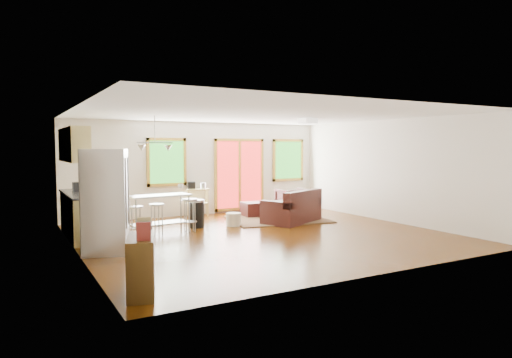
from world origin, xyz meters
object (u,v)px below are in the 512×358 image
island (160,207)px  kitchen_cart (197,192)px  armchair (293,200)px  coffee_table (287,204)px  refrigerator (106,201)px  loveseat (293,210)px  rug (278,219)px  ottoman (253,209)px

island → kitchen_cart: (1.68, 2.04, 0.06)m
armchair → coffee_table: bearing=43.5°
coffee_table → kitchen_cart: 2.51m
refrigerator → kitchen_cart: 4.59m
kitchen_cart → loveseat: bearing=-52.9°
rug → armchair: size_ratio=3.03×
armchair → island: (-4.18, -1.01, 0.18)m
armchair → ottoman: 1.21m
loveseat → coffee_table: 0.93m
island → loveseat: bearing=-3.6°
ottoman → kitchen_cart: kitchen_cart is taller
refrigerator → island: bearing=62.9°
coffee_table → armchair: bearing=39.9°
armchair → refrigerator: (-5.58, -2.36, 0.53)m
armchair → ottoman: armchair is taller
ottoman → refrigerator: 5.13m
island → coffee_table: bearing=9.7°
loveseat → coffee_table: size_ratio=1.65×
rug → refrigerator: refrigerator is taller
rug → island: size_ratio=1.75×
rug → loveseat: loveseat is taller
armchair → refrigerator: 6.08m
coffee_table → ottoman: 0.93m
rug → armchair: bearing=36.0°
ottoman → refrigerator: refrigerator is taller
ottoman → kitchen_cart: 1.64m
kitchen_cart → armchair: bearing=-22.4°
loveseat → island: 3.40m
refrigerator → kitchen_cart: (3.07, 3.40, -0.29)m
coffee_table → island: (-3.75, -0.64, 0.22)m
island → ottoman: bearing=21.4°
refrigerator → island: (1.40, 1.36, -0.35)m
ottoman → kitchen_cart: bearing=147.0°
ottoman → rug: bearing=-71.9°
armchair → island: island is taller
rug → island: island is taller
coffee_table → ottoman: coffee_table is taller
island → armchair: bearing=13.5°
loveseat → armchair: 1.46m
loveseat → kitchen_cart: 2.84m
rug → loveseat: bearing=-79.3°
coffee_table → loveseat: bearing=-113.2°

